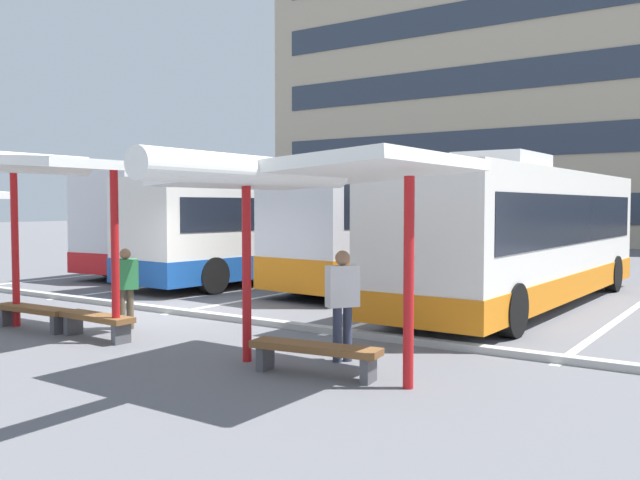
% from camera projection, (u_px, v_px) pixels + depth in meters
% --- Properties ---
extents(ground_plane, '(160.00, 160.00, 0.00)m').
position_uv_depth(ground_plane, '(166.00, 314.00, 14.89)').
color(ground_plane, slate).
extents(terminal_building, '(40.70, 10.36, 22.83)m').
position_uv_depth(terminal_building, '(574.00, 86.00, 43.44)').
color(terminal_building, tan).
rests_on(terminal_building, ground).
extents(coach_bus_0, '(3.17, 10.19, 3.83)m').
position_uv_depth(coach_bus_0, '(204.00, 221.00, 24.90)').
color(coach_bus_0, silver).
rests_on(coach_bus_0, ground).
extents(coach_bus_1, '(3.49, 10.76, 3.52)m').
position_uv_depth(coach_bus_1, '(273.00, 229.00, 21.82)').
color(coach_bus_1, silver).
rests_on(coach_bus_1, ground).
extents(coach_bus_2, '(3.53, 10.72, 3.83)m').
position_uv_depth(coach_bus_2, '(408.00, 226.00, 20.35)').
color(coach_bus_2, silver).
rests_on(coach_bus_2, ground).
extents(coach_bus_3, '(2.90, 11.34, 3.54)m').
position_uv_depth(coach_bus_3, '(523.00, 236.00, 16.15)').
color(coach_bus_3, silver).
rests_on(coach_bus_3, ground).
extents(lane_stripe_0, '(0.16, 14.00, 0.01)m').
position_uv_depth(lane_stripe_0, '(147.00, 269.00, 25.29)').
color(lane_stripe_0, white).
rests_on(lane_stripe_0, ground).
extents(lane_stripe_1, '(0.16, 14.00, 0.01)m').
position_uv_depth(lane_stripe_1, '(232.00, 276.00, 22.94)').
color(lane_stripe_1, white).
rests_on(lane_stripe_1, ground).
extents(lane_stripe_2, '(0.16, 14.00, 0.01)m').
position_uv_depth(lane_stripe_2, '(335.00, 284.00, 20.59)').
color(lane_stripe_2, white).
rests_on(lane_stripe_2, ground).
extents(lane_stripe_3, '(0.16, 14.00, 0.01)m').
position_uv_depth(lane_stripe_3, '(466.00, 294.00, 18.23)').
color(lane_stripe_3, white).
rests_on(lane_stripe_3, ground).
extents(lane_stripe_4, '(0.16, 14.00, 0.01)m').
position_uv_depth(lane_stripe_4, '(635.00, 307.00, 15.88)').
color(lane_stripe_4, white).
rests_on(lane_stripe_4, ground).
extents(waiting_shelter_1, '(4.01, 5.01, 3.37)m').
position_uv_depth(waiting_shelter_1, '(47.00, 167.00, 12.20)').
color(waiting_shelter_1, red).
rests_on(waiting_shelter_1, ground).
extents(bench_2, '(1.91, 0.49, 0.45)m').
position_uv_depth(bench_2, '(33.00, 312.00, 13.05)').
color(bench_2, brown).
rests_on(bench_2, ground).
extents(bench_3, '(1.72, 0.48, 0.45)m').
position_uv_depth(bench_3, '(96.00, 320.00, 12.11)').
color(bench_3, brown).
rests_on(bench_3, ground).
extents(waiting_shelter_2, '(3.76, 4.90, 3.06)m').
position_uv_depth(waiting_shelter_2, '(310.00, 177.00, 9.26)').
color(waiting_shelter_2, red).
rests_on(waiting_shelter_2, ground).
extents(bench_4, '(1.97, 0.67, 0.45)m').
position_uv_depth(bench_4, '(315.00, 352.00, 9.49)').
color(bench_4, brown).
rests_on(bench_4, ground).
extents(platform_kerb, '(44.00, 0.24, 0.12)m').
position_uv_depth(platform_kerb, '(171.00, 311.00, 15.02)').
color(platform_kerb, '#ADADA8').
rests_on(platform_kerb, ground).
extents(waiting_passenger_0, '(0.46, 0.53, 1.71)m').
position_uv_depth(waiting_passenger_0, '(342.00, 297.00, 10.33)').
color(waiting_passenger_0, '#33384C').
rests_on(waiting_passenger_0, ground).
extents(waiting_passenger_1, '(0.41, 0.50, 1.57)m').
position_uv_depth(waiting_passenger_1, '(126.00, 283.00, 13.05)').
color(waiting_passenger_1, brown).
rests_on(waiting_passenger_1, ground).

